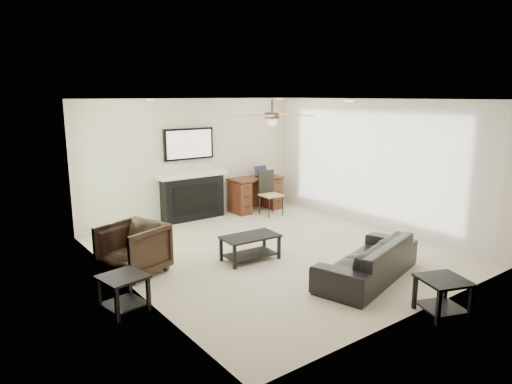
% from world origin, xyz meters
% --- Properties ---
extents(room_shell, '(5.50, 5.54, 2.52)m').
position_xyz_m(room_shell, '(0.19, 0.08, 1.68)').
color(room_shell, beige).
rests_on(room_shell, ground).
extents(sofa, '(2.10, 1.28, 0.57)m').
position_xyz_m(sofa, '(0.32, -1.69, 0.29)').
color(sofa, black).
rests_on(sofa, ground).
extents(armchair, '(1.04, 1.03, 0.75)m').
position_xyz_m(armchair, '(-2.28, 0.46, 0.38)').
color(armchair, black).
rests_on(armchair, ground).
extents(coffee_table, '(0.93, 0.56, 0.40)m').
position_xyz_m(coffee_table, '(-0.58, -0.09, 0.20)').
color(coffee_table, black).
rests_on(coffee_table, ground).
extents(end_table_near, '(0.67, 0.67, 0.45)m').
position_xyz_m(end_table_near, '(0.17, -2.94, 0.23)').
color(end_table_near, black).
rests_on(end_table_near, ground).
extents(end_table_left, '(0.58, 0.58, 0.45)m').
position_xyz_m(end_table_left, '(-2.83, -0.59, 0.23)').
color(end_table_left, black).
rests_on(end_table_left, ground).
extents(fireplace_unit, '(1.52, 0.34, 1.91)m').
position_xyz_m(fireplace_unit, '(-0.11, 2.58, 0.95)').
color(fireplace_unit, black).
rests_on(fireplace_unit, ground).
extents(desk, '(1.22, 0.56, 0.76)m').
position_xyz_m(desk, '(1.40, 2.41, 0.38)').
color(desk, '#3D230F').
rests_on(desk, ground).
extents(desk_chair, '(0.44, 0.46, 0.97)m').
position_xyz_m(desk_chair, '(1.40, 1.86, 0.48)').
color(desk_chair, black).
rests_on(desk_chair, ground).
extents(laptop, '(0.33, 0.24, 0.23)m').
position_xyz_m(laptop, '(1.60, 2.39, 0.88)').
color(laptop, black).
rests_on(laptop, desk).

